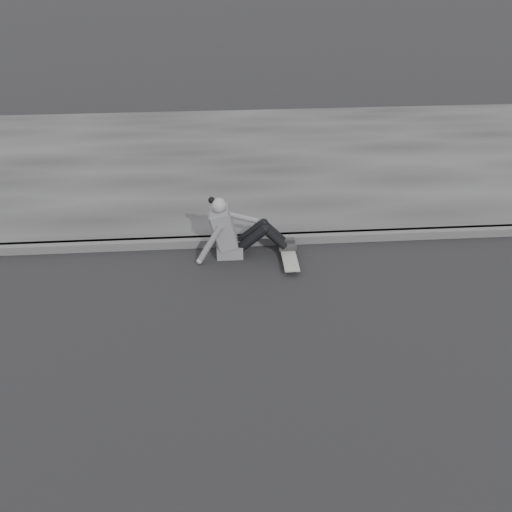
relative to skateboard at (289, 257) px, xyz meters
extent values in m
plane|color=black|center=(1.97, -2.06, -0.07)|extent=(80.00, 80.00, 0.00)
cube|color=#464646|center=(1.97, 0.52, -0.01)|extent=(24.00, 0.16, 0.12)
cube|color=#333333|center=(1.97, 3.54, -0.01)|extent=(24.00, 6.00, 0.12)
cylinder|color=#A4A39E|center=(-0.07, -0.26, -0.04)|extent=(0.03, 0.05, 0.05)
cylinder|color=#A4A39E|center=(0.07, -0.26, -0.04)|extent=(0.03, 0.05, 0.05)
cylinder|color=#A4A39E|center=(-0.07, 0.26, -0.04)|extent=(0.03, 0.05, 0.05)
cylinder|color=#A4A39E|center=(0.07, 0.26, -0.04)|extent=(0.03, 0.05, 0.05)
cube|color=#29292B|center=(0.00, -0.26, -0.02)|extent=(0.16, 0.04, 0.03)
cube|color=#29292B|center=(0.00, 0.26, -0.02)|extent=(0.16, 0.04, 0.03)
cube|color=slate|center=(0.00, 0.00, 0.01)|extent=(0.20, 0.78, 0.02)
cube|color=#5B5B5D|center=(-0.80, 0.25, 0.02)|extent=(0.36, 0.34, 0.18)
cube|color=#5B5B5D|center=(-0.87, 0.25, 0.36)|extent=(0.37, 0.40, 0.57)
cube|color=#5B5B5D|center=(-1.00, 0.25, 0.48)|extent=(0.14, 0.30, 0.20)
cylinder|color=gray|center=(-0.92, 0.25, 0.60)|extent=(0.09, 0.09, 0.08)
sphere|color=gray|center=(-0.93, 0.25, 0.69)|extent=(0.20, 0.20, 0.20)
sphere|color=black|center=(-1.02, 0.27, 0.76)|extent=(0.09, 0.09, 0.09)
cylinder|color=black|center=(-0.49, 0.16, 0.21)|extent=(0.43, 0.13, 0.39)
cylinder|color=black|center=(-0.49, 0.34, 0.21)|extent=(0.43, 0.13, 0.39)
cylinder|color=black|center=(-0.19, 0.16, 0.21)|extent=(0.35, 0.11, 0.36)
cylinder|color=black|center=(-0.19, 0.34, 0.21)|extent=(0.35, 0.11, 0.36)
sphere|color=black|center=(-0.32, 0.16, 0.35)|extent=(0.13, 0.13, 0.13)
sphere|color=black|center=(-0.32, 0.34, 0.35)|extent=(0.13, 0.13, 0.13)
cube|color=#272727|center=(0.00, 0.16, 0.05)|extent=(0.24, 0.08, 0.07)
cube|color=#272727|center=(0.00, 0.34, 0.05)|extent=(0.24, 0.08, 0.07)
cylinder|color=#5B5B5D|center=(-1.07, 0.04, 0.22)|extent=(0.38, 0.08, 0.58)
sphere|color=gray|center=(-1.22, 0.03, -0.03)|extent=(0.08, 0.08, 0.08)
cylinder|color=#5B5B5D|center=(-0.63, 0.41, 0.42)|extent=(0.48, 0.08, 0.21)
camera|label=1|loc=(-0.95, -6.57, 4.04)|focal=40.00mm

